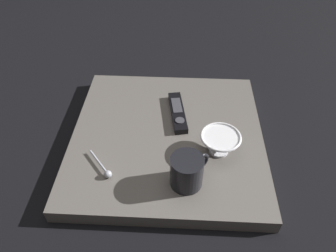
% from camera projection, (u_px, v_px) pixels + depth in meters
% --- Properties ---
extents(ground_plane, '(6.00, 6.00, 0.00)m').
position_uv_depth(ground_plane, '(167.00, 143.00, 1.06)').
color(ground_plane, black).
extents(table, '(0.61, 0.61, 0.05)m').
position_uv_depth(table, '(167.00, 138.00, 1.05)').
color(table, '#5B5651').
rests_on(table, ground).
extents(cereal_bowl, '(0.12, 0.12, 0.07)m').
position_uv_depth(cereal_bowl, '(220.00, 143.00, 0.95)').
color(cereal_bowl, silver).
rests_on(cereal_bowl, table).
extents(coffee_mug, '(0.10, 0.11, 0.10)m').
position_uv_depth(coffee_mug, '(187.00, 171.00, 0.86)').
color(coffee_mug, black).
rests_on(coffee_mug, table).
extents(teaspoon, '(0.10, 0.08, 0.02)m').
position_uv_depth(teaspoon, '(105.00, 171.00, 0.90)').
color(teaspoon, '#A3A5B2').
rests_on(teaspoon, table).
extents(tv_remote_near, '(0.20, 0.07, 0.02)m').
position_uv_depth(tv_remote_near, '(178.00, 112.00, 1.09)').
color(tv_remote_near, black).
rests_on(tv_remote_near, table).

